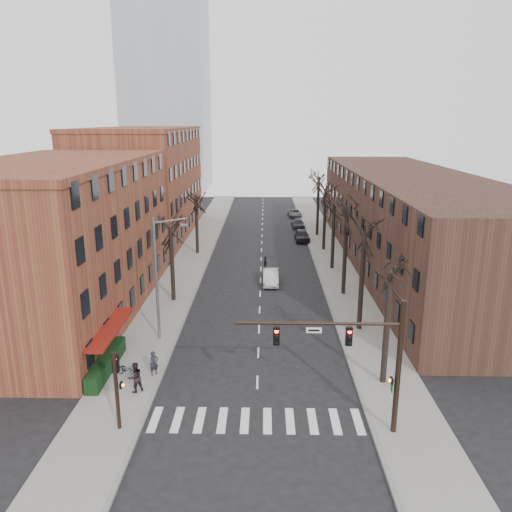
{
  "coord_description": "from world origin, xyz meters",
  "views": [
    {
      "loc": [
        0.43,
        -23.24,
        15.41
      ],
      "look_at": [
        -0.35,
        18.58,
        4.0
      ],
      "focal_mm": 35.0,
      "sensor_mm": 36.0,
      "label": 1
    }
  ],
  "objects_px": {
    "silver_sedan": "(271,277)",
    "parked_car_mid": "(298,224)",
    "pedestrian_a": "(154,363)",
    "bicycle": "(126,370)",
    "parked_car_near": "(302,235)"
  },
  "relations": [
    {
      "from": "parked_car_mid",
      "to": "pedestrian_a",
      "type": "distance_m",
      "value": 46.08
    },
    {
      "from": "parked_car_near",
      "to": "pedestrian_a",
      "type": "bearing_deg",
      "value": -109.1
    },
    {
      "from": "pedestrian_a",
      "to": "bicycle",
      "type": "relative_size",
      "value": 0.98
    },
    {
      "from": "silver_sedan",
      "to": "parked_car_near",
      "type": "bearing_deg",
      "value": 76.46
    },
    {
      "from": "silver_sedan",
      "to": "parked_car_near",
      "type": "height_order",
      "value": "parked_car_near"
    },
    {
      "from": "pedestrian_a",
      "to": "bicycle",
      "type": "xyz_separation_m",
      "value": [
        -1.68,
        -0.17,
        -0.36
      ]
    },
    {
      "from": "parked_car_mid",
      "to": "pedestrian_a",
      "type": "height_order",
      "value": "pedestrian_a"
    },
    {
      "from": "silver_sedan",
      "to": "bicycle",
      "type": "xyz_separation_m",
      "value": [
        -9.08,
        -18.57,
        -0.12
      ]
    },
    {
      "from": "bicycle",
      "to": "pedestrian_a",
      "type": "bearing_deg",
      "value": -58.59
    },
    {
      "from": "parked_car_mid",
      "to": "bicycle",
      "type": "xyz_separation_m",
      "value": [
        -13.38,
        -44.74,
        -0.06
      ]
    },
    {
      "from": "parked_car_near",
      "to": "pedestrian_a",
      "type": "relative_size",
      "value": 2.9
    },
    {
      "from": "parked_car_near",
      "to": "parked_car_mid",
      "type": "bearing_deg",
      "value": 88.76
    },
    {
      "from": "parked_car_near",
      "to": "bicycle",
      "type": "height_order",
      "value": "parked_car_near"
    },
    {
      "from": "silver_sedan",
      "to": "bicycle",
      "type": "relative_size",
      "value": 2.65
    },
    {
      "from": "silver_sedan",
      "to": "parked_car_mid",
      "type": "distance_m",
      "value": 26.53
    }
  ]
}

